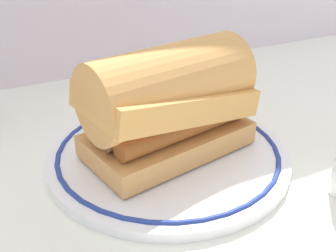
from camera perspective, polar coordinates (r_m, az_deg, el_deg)
The scene contains 3 objects.
ground_plane at distance 0.50m, azimuth 0.71°, elevation -4.35°, with size 1.50×1.50×0.00m, color white.
plate at distance 0.50m, azimuth 0.00°, elevation -3.78°, with size 0.28×0.28×0.01m.
sausage_sandwich at distance 0.47m, azimuth 0.00°, elevation 3.34°, with size 0.20×0.14×0.12m.
Camera 1 is at (-0.19, -0.38, 0.27)m, focal length 44.95 mm.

